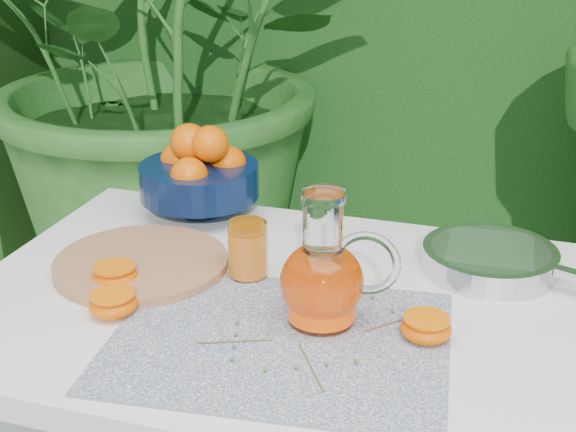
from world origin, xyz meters
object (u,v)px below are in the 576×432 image
(cutting_board, at_px, (141,264))
(fruit_bowl, at_px, (200,173))
(juice_pitcher, at_px, (324,278))
(saute_pan, at_px, (492,259))
(white_table, at_px, (284,344))

(cutting_board, xyz_separation_m, fruit_bowl, (-0.00, 0.26, 0.07))
(cutting_board, bearing_deg, fruit_bowl, 90.47)
(juice_pitcher, distance_m, saute_pan, 0.33)
(fruit_bowl, relative_size, saute_pan, 0.61)
(cutting_board, xyz_separation_m, saute_pan, (0.55, 0.17, 0.01))
(white_table, height_order, cutting_board, cutting_board)
(fruit_bowl, bearing_deg, juice_pitcher, -45.05)
(fruit_bowl, relative_size, juice_pitcher, 1.23)
(saute_pan, bearing_deg, cutting_board, -163.31)
(cutting_board, height_order, juice_pitcher, juice_pitcher)
(juice_pitcher, xyz_separation_m, saute_pan, (0.22, 0.25, -0.05))
(cutting_board, relative_size, fruit_bowl, 1.17)
(fruit_bowl, height_order, juice_pitcher, juice_pitcher)
(fruit_bowl, xyz_separation_m, saute_pan, (0.56, -0.09, -0.06))
(white_table, height_order, fruit_bowl, fruit_bowl)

